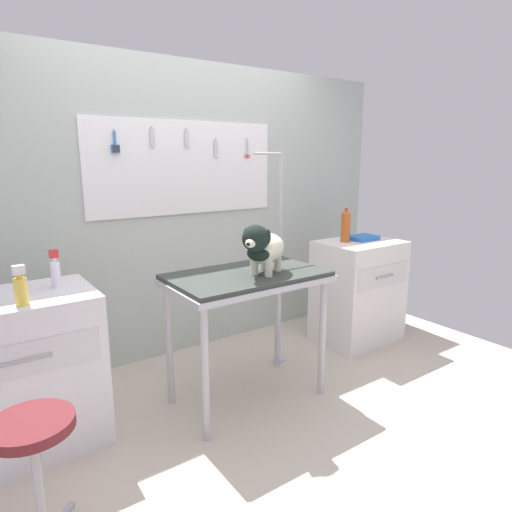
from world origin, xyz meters
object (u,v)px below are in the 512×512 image
counter_left (21,373)px  stool (33,444)px  cabinet_right (358,291)px  grooming_arm (279,268)px  dog (263,247)px  grooming_table (247,287)px  shampoo_bottle (55,271)px  soda_bottle (346,226)px

counter_left → stool: size_ratio=1.53×
cabinet_right → stool: (-2.66, -0.71, 0.02)m
grooming_arm → stool: (-1.84, -0.78, -0.29)m
grooming_arm → dog: size_ratio=3.73×
grooming_arm → cabinet_right: grooming_arm is taller
grooming_table → shampoo_bottle: 1.12m
grooming_arm → shampoo_bottle: bearing=179.6°
stool → soda_bottle: bearing=16.9°
grooming_arm → stool: 2.02m
grooming_table → dog: (0.06, -0.09, 0.27)m
grooming_table → shampoo_bottle: size_ratio=4.70×
shampoo_bottle → grooming_arm: bearing=-0.4°
shampoo_bottle → stool: bearing=-109.6°
dog → counter_left: bearing=164.0°
shampoo_bottle → soda_bottle: (2.25, -0.02, 0.05)m
soda_bottle → dog: bearing=-160.6°
cabinet_right → shampoo_bottle: size_ratio=4.14×
grooming_table → shampoo_bottle: shampoo_bottle is taller
cabinet_right → stool: size_ratio=1.55×
shampoo_bottle → soda_bottle: soda_bottle is taller
counter_left → grooming_table: bearing=-12.8°
grooming_table → counter_left: bearing=167.2°
cabinet_right → dog: bearing=-164.8°
counter_left → soda_bottle: soda_bottle is taller
grooming_table → cabinet_right: (1.33, 0.25, -0.33)m
grooming_table → soda_bottle: size_ratio=3.55×
cabinet_right → soda_bottle: bearing=155.2°
dog → counter_left: 1.52m
grooming_table → stool: bearing=-160.9°
grooming_arm → soda_bottle: 0.74m
dog → grooming_table: bearing=122.8°
counter_left → soda_bottle: size_ratio=3.08×
shampoo_bottle → grooming_table: bearing=-17.6°
cabinet_right → shampoo_bottle: shampoo_bottle is taller
shampoo_bottle → counter_left: bearing=-169.7°
stool → soda_bottle: soda_bottle is taller
grooming_table → dog: size_ratio=2.31×
grooming_arm → dog: 0.68m
dog → soda_bottle: bearing=19.4°
grooming_arm → dog: bearing=-137.5°
counter_left → stool: (-0.05, -0.75, 0.03)m
cabinet_right → shampoo_bottle: 2.43m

